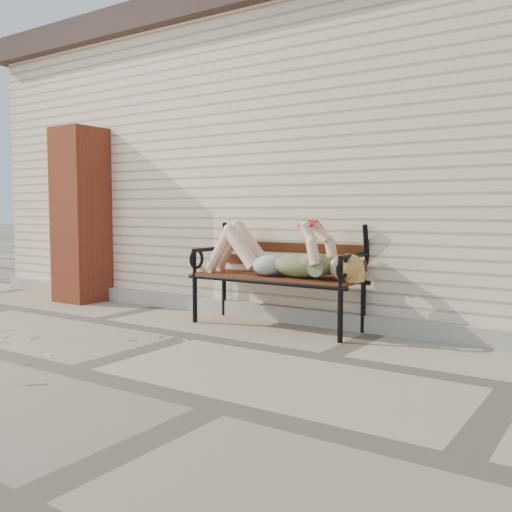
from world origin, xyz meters
The scene contains 7 objects.
ground centered at (0.00, 0.00, 0.00)m, with size 80.00×80.00×0.00m, color gray.
house_wall centered at (0.00, 3.00, 1.50)m, with size 8.00×4.00×3.00m, color beige.
house_roof centered at (0.00, 3.00, 3.15)m, with size 8.30×4.30×0.30m, color #41322E.
foundation_strip centered at (0.00, 0.97, 0.07)m, with size 8.00×0.10×0.15m, color #AFAC9E.
brick_pillar centered at (-2.30, 0.75, 1.00)m, with size 0.50×0.50×2.00m, color #A94526.
garden_bench centered at (0.38, 0.81, 0.62)m, with size 1.71×0.68×1.10m.
reading_woman centered at (0.40, 0.68, 0.66)m, with size 1.61×0.37×0.51m.
Camera 1 is at (3.07, -3.62, 1.05)m, focal length 40.00 mm.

